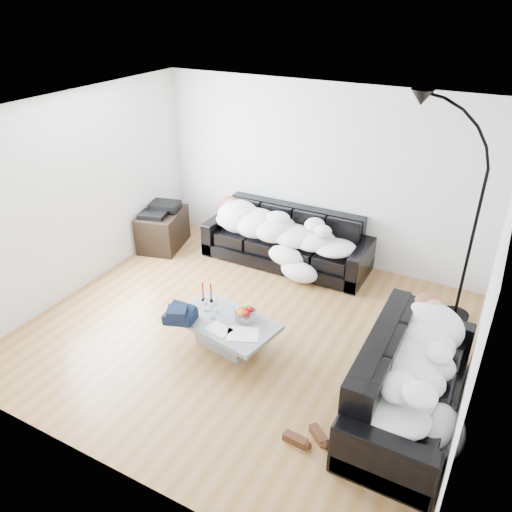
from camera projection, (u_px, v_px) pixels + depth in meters
The scene contains 24 objects.
ground at pixel (244, 331), 6.07m from camera, with size 5.00×5.00×0.00m, color #97632D.
wall_back at pixel (320, 175), 7.19m from camera, with size 5.00×0.02×2.60m, color silver.
wall_left at pixel (76, 196), 6.48m from camera, with size 0.02×4.50×2.60m, color silver.
wall_right at pixel (489, 294), 4.41m from camera, with size 0.02×4.50×2.60m, color silver.
ceiling at pixel (241, 115), 4.83m from camera, with size 5.00×5.00×0.00m, color white.
sofa_back at pixel (286, 238), 7.39m from camera, with size 2.48×0.86×0.81m, color black.
sofa_right at pixel (411, 379), 4.73m from camera, with size 2.06×0.88×0.83m, color black.
sleeper_back at pixel (285, 226), 7.24m from camera, with size 2.10×0.72×0.42m, color white, non-canonical shape.
sleeper_right at pixel (415, 361), 4.63m from camera, with size 1.76×0.74×0.43m, color white, non-canonical shape.
teal_cushion at pixel (424, 317), 5.10m from camera, with size 0.36×0.30×0.20m, color #0B4D44.
coffee_table at pixel (226, 333), 5.76m from camera, with size 1.18×0.69×0.34m, color #939699.
fruit_bowl at pixel (246, 313), 5.68m from camera, with size 0.26×0.26×0.16m, color white.
wine_glass_a at pixel (216, 306), 5.79m from camera, with size 0.07×0.07×0.16m, color white.
wine_glass_b at pixel (206, 305), 5.80m from camera, with size 0.07×0.07×0.17m, color white.
wine_glass_c at pixel (212, 312), 5.68m from camera, with size 0.07×0.07×0.17m, color white.
candle_left at pixel (203, 292), 5.98m from camera, with size 0.05×0.05×0.25m, color maroon.
candle_right at pixel (211, 293), 5.97m from camera, with size 0.05×0.05×0.25m, color maroon.
newspaper_a at pixel (243, 334), 5.45m from camera, with size 0.35×0.27×0.01m, color silver.
newspaper_b at pixel (219, 329), 5.53m from camera, with size 0.27×0.20×0.01m, color silver.
navy_jacket at pixel (178, 309), 5.58m from camera, with size 0.36×0.30×0.18m, color black, non-canonical shape.
shoes at pixel (306, 437), 4.59m from camera, with size 0.39×0.28×0.09m, color #472311, non-canonical shape.
av_cabinet at pixel (163, 229), 7.93m from camera, with size 0.58×0.85×0.58m, color black.
stereo at pixel (161, 209), 7.76m from camera, with size 0.44×0.34×0.13m, color black.
floor_lamp at pixel (474, 231), 5.79m from camera, with size 0.87×0.35×2.38m, color black, non-canonical shape.
Camera 1 is at (2.43, -4.25, 3.70)m, focal length 35.00 mm.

